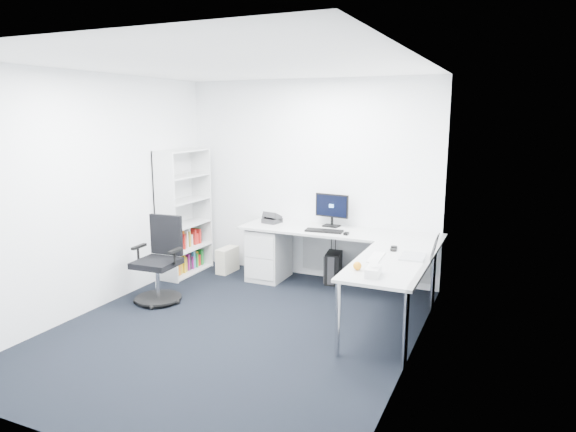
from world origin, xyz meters
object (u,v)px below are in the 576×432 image
at_px(l_desk, 329,266).
at_px(task_chair, 156,261).
at_px(laptop, 413,246).
at_px(bookshelf, 184,213).
at_px(monitor, 332,210).

distance_m(l_desk, task_chair, 2.10).
bearing_deg(task_chair, laptop, 6.60).
height_order(task_chair, laptop, task_chair).
relative_size(bookshelf, monitor, 3.75).
relative_size(task_chair, monitor, 2.19).
bearing_deg(monitor, l_desk, -66.28).
bearing_deg(laptop, task_chair, -172.79).
height_order(bookshelf, laptop, bookshelf).
bearing_deg(l_desk, bookshelf, 178.68).
xyz_separation_m(monitor, laptop, (1.28, -1.07, -0.10)).
bearing_deg(bookshelf, monitor, 13.66).
xyz_separation_m(bookshelf, monitor, (2.01, 0.49, 0.11)).
xyz_separation_m(bookshelf, task_chair, (0.36, -1.10, -0.37)).
bearing_deg(laptop, monitor, 137.37).
bearing_deg(l_desk, task_chair, -150.05).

